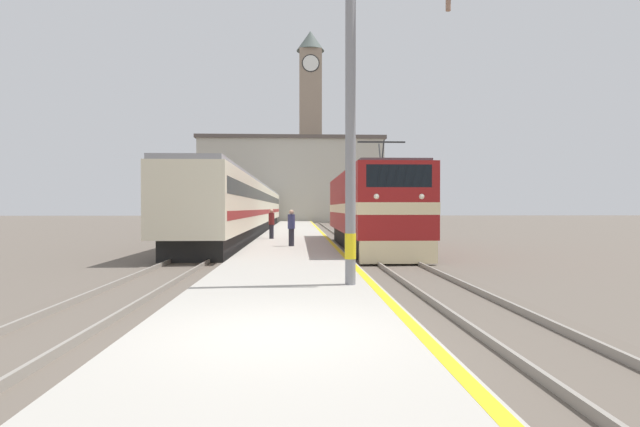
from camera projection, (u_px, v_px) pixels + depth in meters
ground_plane at (294, 236)px, 37.15m from camera, size 200.00×200.00×0.00m
platform at (294, 238)px, 32.16m from camera, size 4.35×140.00×0.26m
rail_track_near at (352, 239)px, 32.33m from camera, size 2.83×140.00×0.16m
rail_track_far at (236, 239)px, 31.99m from camera, size 2.83×140.00×0.16m
locomotive_train at (369, 209)px, 24.81m from camera, size 2.92×14.97×4.88m
passenger_train at (251, 207)px, 42.22m from camera, size 2.92×49.78×3.96m
catenary_mast at (355, 121)px, 11.65m from camera, size 2.61×0.27×7.66m
person_on_platform at (271, 223)px, 29.18m from camera, size 0.34×0.34×1.73m
second_waiting_passenger at (291, 227)px, 23.47m from camera, size 0.34×0.34×1.72m
clock_tower at (310, 121)px, 79.78m from camera, size 4.40×4.40×30.37m
station_building at (291, 180)px, 72.14m from camera, size 26.60×6.94×12.24m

